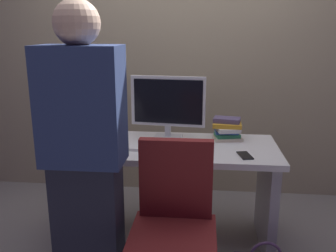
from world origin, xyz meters
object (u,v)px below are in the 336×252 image
(monitor, at_px, (168,104))
(book_stack, at_px, (227,129))
(office_chair, at_px, (174,240))
(cup_by_monitor, at_px, (113,132))
(keyboard, at_px, (150,148))
(cell_phone, at_px, (245,155))
(cup_near_keyboard, at_px, (104,145))
(person_at_desk, at_px, (85,164))
(mouse, at_px, (196,148))
(desk, at_px, (169,175))

(monitor, distance_m, book_stack, 0.46)
(office_chair, xyz_separation_m, cup_by_monitor, (-0.51, 0.81, 0.35))
(keyboard, height_order, cell_phone, keyboard)
(monitor, xyz_separation_m, cup_near_keyboard, (-0.38, -0.36, -0.21))
(office_chair, relative_size, book_stack, 4.26)
(keyboard, distance_m, cell_phone, 0.62)
(person_at_desk, distance_m, cell_phone, 1.01)
(monitor, bearing_deg, person_at_desk, -110.95)
(mouse, distance_m, cup_by_monitor, 0.65)
(book_stack, xyz_separation_m, cell_phone, (0.09, -0.36, -0.08))
(mouse, xyz_separation_m, cell_phone, (0.31, -0.07, -0.01))
(office_chair, bearing_deg, desk, 97.67)
(office_chair, height_order, cup_by_monitor, office_chair)
(person_at_desk, bearing_deg, keyboard, 68.29)
(person_at_desk, bearing_deg, cup_by_monitor, 94.34)
(monitor, distance_m, cup_near_keyboard, 0.56)
(book_stack, bearing_deg, desk, -156.12)
(book_stack, bearing_deg, cup_by_monitor, -175.23)
(monitor, bearing_deg, cup_by_monitor, -172.36)
(office_chair, relative_size, person_at_desk, 0.57)
(mouse, bearing_deg, book_stack, 52.74)
(keyboard, xyz_separation_m, mouse, (0.30, -0.00, 0.01))
(person_at_desk, distance_m, book_stack, 1.17)
(cup_near_keyboard, bearing_deg, office_chair, -45.50)
(desk, xyz_separation_m, cell_phone, (0.50, -0.18, 0.22))
(monitor, bearing_deg, keyboard, -109.18)
(monitor, bearing_deg, cup_near_keyboard, -136.82)
(cell_phone, bearing_deg, keyboard, 160.39)
(monitor, xyz_separation_m, book_stack, (0.43, 0.02, -0.18))
(person_at_desk, xyz_separation_m, cup_near_keyboard, (-0.05, 0.52, -0.06))
(monitor, relative_size, cell_phone, 3.75)
(desk, bearing_deg, keyboard, -138.72)
(office_chair, distance_m, mouse, 0.68)
(person_at_desk, relative_size, cup_by_monitor, 16.53)
(mouse, distance_m, book_stack, 0.36)
(desk, bearing_deg, cell_phone, -19.40)
(person_at_desk, height_order, cup_by_monitor, person_at_desk)
(cup_near_keyboard, relative_size, cell_phone, 0.71)
(keyboard, relative_size, book_stack, 1.95)
(mouse, bearing_deg, cup_near_keyboard, -171.52)
(monitor, xyz_separation_m, mouse, (0.21, -0.27, -0.24))
(cup_near_keyboard, distance_m, book_stack, 0.89)
(person_at_desk, height_order, keyboard, person_at_desk)
(cup_near_keyboard, bearing_deg, cell_phone, 1.02)
(cup_by_monitor, bearing_deg, monitor, 7.64)
(keyboard, relative_size, cup_near_keyboard, 4.19)
(keyboard, distance_m, cup_by_monitor, 0.37)
(office_chair, relative_size, monitor, 1.74)
(mouse, relative_size, cup_by_monitor, 1.01)
(monitor, distance_m, cell_phone, 0.67)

